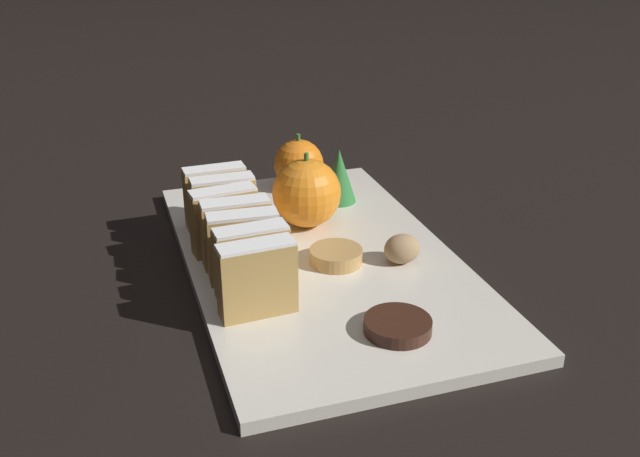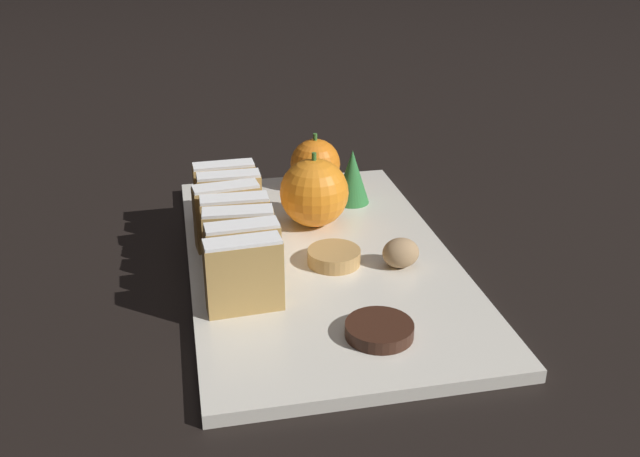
{
  "view_description": "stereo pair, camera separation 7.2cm",
  "coord_description": "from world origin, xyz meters",
  "px_view_note": "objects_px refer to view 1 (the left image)",
  "views": [
    {
      "loc": [
        -0.2,
        -0.62,
        0.35
      ],
      "look_at": [
        0.0,
        0.0,
        0.04
      ],
      "focal_mm": 40.0,
      "sensor_mm": 36.0,
      "label": 1
    },
    {
      "loc": [
        -0.13,
        -0.64,
        0.35
      ],
      "look_at": [
        0.0,
        0.0,
        0.04
      ],
      "focal_mm": 40.0,
      "sensor_mm": 36.0,
      "label": 2
    }
  ],
  "objects_px": {
    "orange_near": "(299,164)",
    "chocolate_cookie": "(398,326)",
    "walnut": "(402,249)",
    "orange_far": "(307,193)"
  },
  "relations": [
    {
      "from": "orange_near",
      "to": "chocolate_cookie",
      "type": "xyz_separation_m",
      "value": [
        -0.01,
        -0.34,
        -0.03
      ]
    },
    {
      "from": "orange_far",
      "to": "chocolate_cookie",
      "type": "distance_m",
      "value": 0.23
    },
    {
      "from": "orange_far",
      "to": "walnut",
      "type": "bearing_deg",
      "value": -61.22
    },
    {
      "from": "orange_far",
      "to": "walnut",
      "type": "height_order",
      "value": "orange_far"
    },
    {
      "from": "walnut",
      "to": "chocolate_cookie",
      "type": "height_order",
      "value": "walnut"
    },
    {
      "from": "walnut",
      "to": "chocolate_cookie",
      "type": "xyz_separation_m",
      "value": [
        -0.05,
        -0.11,
        -0.01
      ]
    },
    {
      "from": "walnut",
      "to": "chocolate_cookie",
      "type": "bearing_deg",
      "value": -115.46
    },
    {
      "from": "chocolate_cookie",
      "to": "walnut",
      "type": "bearing_deg",
      "value": 64.54
    },
    {
      "from": "orange_far",
      "to": "walnut",
      "type": "xyz_separation_m",
      "value": [
        0.06,
        -0.12,
        -0.02
      ]
    },
    {
      "from": "orange_near",
      "to": "walnut",
      "type": "xyz_separation_m",
      "value": [
        0.04,
        -0.23,
        -0.02
      ]
    }
  ]
}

